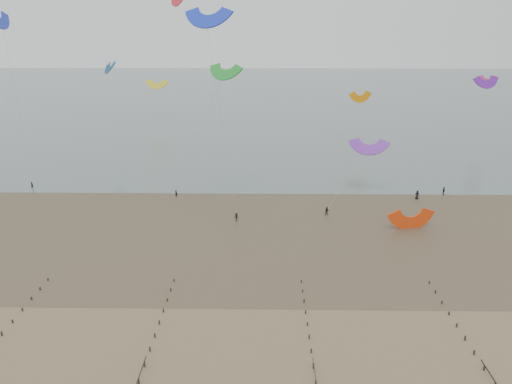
% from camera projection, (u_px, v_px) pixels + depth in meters
% --- Properties ---
extents(ground, '(500.00, 500.00, 0.00)m').
position_uv_depth(ground, '(275.00, 332.00, 59.06)').
color(ground, brown).
rests_on(ground, ground).
extents(sea_and_shore, '(500.00, 665.00, 0.03)m').
position_uv_depth(sea_and_shore, '(249.00, 222.00, 91.66)').
color(sea_and_shore, '#475654').
rests_on(sea_and_shore, ground).
extents(kitesurfer_lead, '(0.68, 0.63, 1.55)m').
position_uv_depth(kitesurfer_lead, '(176.00, 193.00, 104.41)').
color(kitesurfer_lead, black).
rests_on(kitesurfer_lead, ground).
extents(kitesurfers, '(131.49, 29.12, 1.87)m').
position_uv_depth(kitesurfers, '(435.00, 193.00, 104.52)').
color(kitesurfers, black).
rests_on(kitesurfers, ground).
extents(grounded_kite, '(8.49, 7.24, 4.08)m').
position_uv_depth(grounded_kite, '(410.00, 228.00, 88.73)').
color(grounded_kite, red).
rests_on(grounded_kite, ground).
extents(kites_airborne, '(249.27, 116.93, 37.53)m').
position_uv_depth(kites_airborne, '(245.00, 75.00, 132.02)').
color(kites_airborne, orange).
rests_on(kites_airborne, ground).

